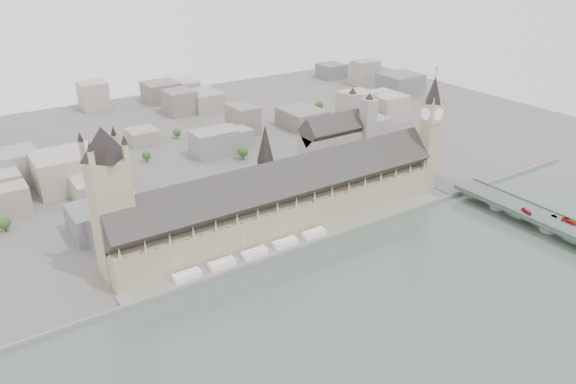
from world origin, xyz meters
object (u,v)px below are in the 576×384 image
red_bus_south (569,221)px  car_silver (554,216)px  victoria_tower (110,196)px  car_approach (411,157)px  red_bus_north (526,211)px  elizabeth_tower (430,126)px  westminster_bridge (540,221)px  palace_of_westminster (282,200)px  westminster_abbey (337,141)px

red_bus_south → car_silver: bearing=90.8°
victoria_tower → car_approach: 292.40m
red_bus_north → elizabeth_tower: bearing=121.4°
victoria_tower → car_approach: bearing=5.3°
westminster_bridge → car_approach: car_approach is taller
westminster_bridge → car_approach: (3.82, 140.00, 5.86)m
westminster_bridge → red_bus_south: size_ratio=29.69×
palace_of_westminster → westminster_abbey: westminster_abbey is taller
red_bus_south → car_silver: red_bus_south is taller
westminster_bridge → car_approach: bearing=88.4°
car_approach → westminster_bridge: bearing=-101.1°
red_bus_north → car_silver: red_bus_north is taller
car_silver → victoria_tower: bearing=143.7°
elizabeth_tower → car_approach: 70.52m
westminster_abbey → red_bus_north: (44.61, -174.31, -13.50)m
red_bus_north → car_approach: (10.29, 131.81, -0.59)m
elizabeth_tower → victoria_tower: size_ratio=1.07×
elizabeth_tower → westminster_bridge: size_ratio=0.33×
palace_of_westminster → car_approach: size_ratio=51.97×
palace_of_westminster → car_silver: size_ratio=64.09×
victoria_tower → red_bus_south: 321.36m
westminster_abbey → car_silver: (56.38, -189.90, -14.15)m
elizabeth_tower → palace_of_westminster: bearing=175.2°
palace_of_westminster → red_bus_north: palace_of_westminster is taller
elizabeth_tower → red_bus_north: size_ratio=11.23×
elizabeth_tower → westminster_abbey: size_ratio=1.58×
car_silver → car_approach: bearing=77.0°
red_bus_south → car_approach: red_bus_south is taller
car_silver → car_approach: 147.41m
westminster_abbey → car_approach: 70.84m
palace_of_westminster → red_bus_south: palace_of_westminster is taller
elizabeth_tower → car_silver: (29.31, -102.90, -47.16)m
westminster_abbey → palace_of_westminster: bearing=-145.8°
palace_of_westminster → car_approach: palace_of_westminster is taller
westminster_abbey → red_bus_south: 209.80m
victoria_tower → elizabeth_tower: bearing=-4.0°
victoria_tower → westminster_bridge: victoria_tower is taller
palace_of_westminster → red_bus_south: size_ratio=24.21×
car_approach → victoria_tower: bearing=175.8°
red_bus_south → car_silver: (-0.18, 11.69, -0.84)m
elizabeth_tower → red_bus_south: elizabeth_tower is taller
red_bus_south → westminster_abbey: bearing=105.5°
westminster_abbey → red_bus_south: bearing=-74.3°
palace_of_westminster → red_bus_north: size_ratio=27.68×
westminster_abbey → car_silver: bearing=-73.5°
red_bus_south → victoria_tower: bearing=155.3°
westminster_bridge → car_approach: 140.18m
westminster_bridge → elizabeth_tower: bearing=104.1°
westminster_bridge → red_bus_north: 12.27m
palace_of_westminster → car_approach: bearing=11.2°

